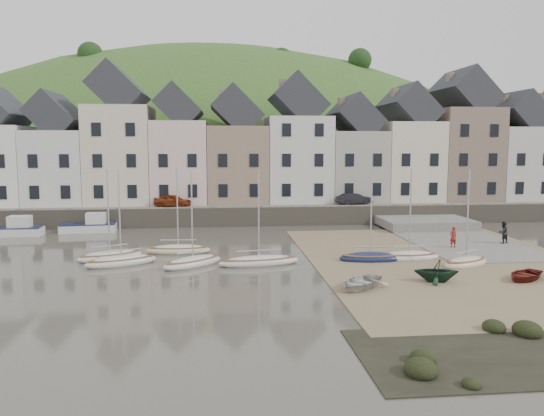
{
  "coord_description": "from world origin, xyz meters",
  "views": [
    {
      "loc": [
        -4.01,
        -32.89,
        7.73
      ],
      "look_at": [
        0.0,
        6.0,
        3.0
      ],
      "focal_mm": 35.13,
      "sensor_mm": 36.0,
      "label": 1
    }
  ],
  "objects": [
    {
      "name": "sailboat_3",
      "position": [
        -5.63,
        0.63,
        0.26
      ],
      "size": [
        4.37,
        3.94,
        6.32
      ],
      "color": "silver",
      "rests_on": "ground"
    },
    {
      "name": "beach",
      "position": [
        11.0,
        0.0,
        0.03
      ],
      "size": [
        18.0,
        26.0,
        0.06
      ],
      "primitive_type": "cube",
      "color": "#7F694D",
      "rests_on": "ground"
    },
    {
      "name": "quay_land",
      "position": [
        0.0,
        32.0,
        0.75
      ],
      "size": [
        90.0,
        30.0,
        1.5
      ],
      "primitive_type": "cube",
      "color": "#355923",
      "rests_on": "ground"
    },
    {
      "name": "seawall",
      "position": [
        0.0,
        17.0,
        0.9
      ],
      "size": [
        70.0,
        1.2,
        1.8
      ],
      "primitive_type": "cube",
      "color": "slate",
      "rests_on": "ground"
    },
    {
      "name": "sailboat_5",
      "position": [
        6.0,
        0.77,
        0.27
      ],
      "size": [
        4.22,
        1.81,
        6.32
      ],
      "color": "#161F45",
      "rests_on": "ground"
    },
    {
      "name": "townhouse_terrace",
      "position": [
        1.76,
        24.0,
        7.32
      ],
      "size": [
        61.05,
        8.0,
        13.93
      ],
      "color": "white",
      "rests_on": "quay_land"
    },
    {
      "name": "sailboat_1",
      "position": [
        -10.21,
        1.35,
        0.26
      ],
      "size": [
        4.83,
        3.3,
        6.32
      ],
      "color": "silver",
      "rests_on": "ground"
    },
    {
      "name": "motorboat_0",
      "position": [
        -21.21,
        13.41,
        0.58
      ],
      "size": [
        5.1,
        1.89,
        1.7
      ],
      "color": "silver",
      "rests_on": "ground"
    },
    {
      "name": "hillside",
      "position": [
        -5.0,
        60.0,
        -17.99
      ],
      "size": [
        134.4,
        84.0,
        84.0
      ],
      "color": "#355923",
      "rests_on": "ground"
    },
    {
      "name": "sailboat_4",
      "position": [
        -1.42,
        0.47,
        0.26
      ],
      "size": [
        5.47,
        2.31,
        6.32
      ],
      "color": "silver",
      "rests_on": "ground"
    },
    {
      "name": "sailboat_6",
      "position": [
        8.69,
        0.89,
        0.26
      ],
      "size": [
        4.23,
        1.62,
        6.32
      ],
      "color": "silver",
      "rests_on": "ground"
    },
    {
      "name": "rowboat_red",
      "position": [
        13.28,
        -5.06,
        0.36
      ],
      "size": [
        3.56,
        3.36,
        0.6
      ],
      "primitive_type": "imported",
      "rotation": [
        0.0,
        0.0,
        -0.96
      ],
      "color": "maroon",
      "rests_on": "beach"
    },
    {
      "name": "sailboat_2",
      "position": [
        -6.83,
        4.76,
        0.26
      ],
      "size": [
        4.61,
        1.65,
        6.32
      ],
      "color": "beige",
      "rests_on": "ground"
    },
    {
      "name": "person_red",
      "position": [
        13.28,
        4.24,
        0.89
      ],
      "size": [
        0.62,
        0.46,
        1.54
      ],
      "primitive_type": "imported",
      "rotation": [
        0.0,
        0.0,
        3.31
      ],
      "color": "maroon",
      "rests_on": "slipway"
    },
    {
      "name": "quay_street",
      "position": [
        0.0,
        20.5,
        1.55
      ],
      "size": [
        70.0,
        7.0,
        0.1
      ],
      "primitive_type": "cube",
      "color": "slate",
      "rests_on": "quay_land"
    },
    {
      "name": "motorboat_2",
      "position": [
        -15.2,
        14.78,
        0.58
      ],
      "size": [
        4.85,
        2.1,
        1.7
      ],
      "color": "silver",
      "rests_on": "ground"
    },
    {
      "name": "ground",
      "position": [
        0.0,
        0.0,
        0.0
      ],
      "size": [
        160.0,
        160.0,
        0.0
      ],
      "primitive_type": "plane",
      "color": "#4A453A",
      "rests_on": "ground"
    },
    {
      "name": "person_dark",
      "position": [
        17.82,
        5.41,
        0.96
      ],
      "size": [
        0.96,
        0.84,
        1.68
      ],
      "primitive_type": "imported",
      "rotation": [
        0.0,
        0.0,
        3.43
      ],
      "color": "black",
      "rests_on": "slipway"
    },
    {
      "name": "sailboat_0",
      "position": [
        -11.24,
        3.02,
        0.26
      ],
      "size": [
        4.56,
        3.21,
        6.32
      ],
      "color": "silver",
      "rests_on": "ground"
    },
    {
      "name": "car_left",
      "position": [
        -8.36,
        19.5,
        2.22
      ],
      "size": [
        3.94,
        2.53,
        1.25
      ],
      "primitive_type": "imported",
      "rotation": [
        0.0,
        0.0,
        1.26
      ],
      "color": "maroon",
      "rests_on": "quay_street"
    },
    {
      "name": "slipway",
      "position": [
        15.0,
        8.0,
        0.06
      ],
      "size": [
        8.0,
        18.0,
        0.12
      ],
      "primitive_type": "cube",
      "color": "slate",
      "rests_on": "ground"
    },
    {
      "name": "car_right",
      "position": [
        9.77,
        19.5,
        2.2
      ],
      "size": [
        3.83,
        2.14,
        1.2
      ],
      "primitive_type": "imported",
      "rotation": [
        0.0,
        0.0,
        1.82
      ],
      "color": "black",
      "rests_on": "quay_street"
    },
    {
      "name": "rowboat_white",
      "position": [
        3.5,
        -5.84,
        0.4
      ],
      "size": [
        3.96,
        3.96,
        0.68
      ],
      "primitive_type": "imported",
      "rotation": [
        0.0,
        0.0,
        -0.79
      ],
      "color": "beige",
      "rests_on": "beach"
    },
    {
      "name": "rowboat_green",
      "position": [
        8.1,
        -4.96,
        0.7
      ],
      "size": [
        2.79,
        2.53,
        1.27
      ],
      "primitive_type": "imported",
      "rotation": [
        0.0,
        0.0,
        -1.78
      ],
      "color": "#153020",
      "rests_on": "beach"
    },
    {
      "name": "shore_rocks",
      "position": [
        7.73,
        -14.98,
        0.13
      ],
      "size": [
        14.0,
        6.0,
        0.75
      ],
      "color": "black",
      "rests_on": "ground"
    },
    {
      "name": "sailboat_7",
      "position": [
        11.63,
        -1.24,
        0.27
      ],
      "size": [
        3.99,
        3.02,
        6.32
      ],
      "color": "beige",
      "rests_on": "ground"
    }
  ]
}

